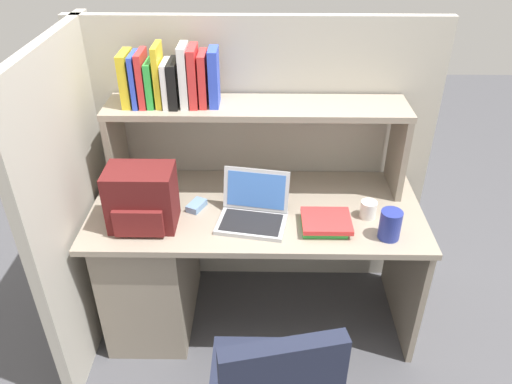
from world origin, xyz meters
The scene contains 12 objects.
ground_plane centered at (0.00, 0.00, 0.00)m, with size 8.00×8.00×0.00m, color #4C4C51.
desk centered at (-0.39, 0.00, 0.40)m, with size 1.60×0.70×0.73m.
cubicle_partition_rear centered at (0.00, 0.38, 0.78)m, with size 1.84×0.05×1.55m, color #B2ADA0.
cubicle_partition_left centered at (-0.85, -0.05, 0.78)m, with size 0.05×1.06×1.55m, color #B2ADA0.
overhead_hutch centered at (0.00, 0.20, 1.08)m, with size 1.44×0.28×0.45m.
reference_books_on_shelf centered at (-0.40, 0.20, 1.30)m, with size 0.44×0.17×0.28m.
laptop centered at (-0.01, -0.10, 0.78)m, with size 0.35×0.31×0.22m.
backpack centered at (-0.51, -0.15, 0.87)m, with size 0.30×0.23×0.29m.
computer_mouse centered at (-0.29, -0.01, 0.75)m, with size 0.06×0.10×0.03m, color #7299C6.
paper_cup centered at (0.53, -0.07, 0.77)m, with size 0.08×0.08×0.08m, color white.
snack_canister centered at (0.59, -0.23, 0.80)m, with size 0.10×0.10×0.14m, color navy.
desk_book_stack centered at (0.32, -0.16, 0.76)m, with size 0.22×0.20×0.05m.
Camera 1 is at (0.03, -2.01, 2.11)m, focal length 35.20 mm.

